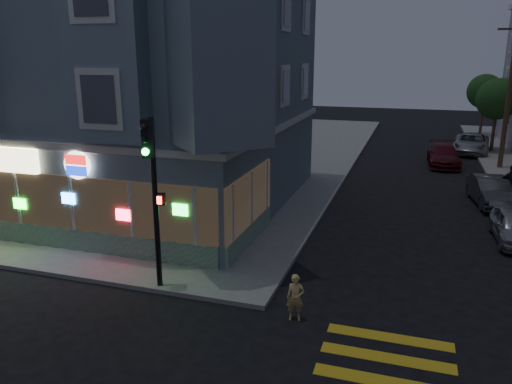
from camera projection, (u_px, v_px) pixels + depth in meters
The scene contains 12 objects.
ground at pixel (136, 329), 13.38m from camera, with size 120.00×120.00×0.00m, color black.
sidewalk_nw at pixel (139, 148), 38.43m from camera, with size 33.00×42.00×0.15m, color gray.
corner_building at pixel (139, 82), 23.66m from camera, with size 14.60×14.60×11.40m.
utility_pole at pixel (509, 93), 30.56m from camera, with size 2.20×0.30×9.00m.
street_tree_near at pixel (498, 99), 36.24m from camera, with size 3.00×3.00×5.30m.
street_tree_far at pixel (485, 92), 43.58m from camera, with size 3.00×3.00×5.30m.
running_child at pixel (295, 298), 13.69m from camera, with size 0.49×0.32×1.34m, color #E6C675.
pedestrian_b at pixel (511, 184), 23.95m from camera, with size 1.09×0.45×1.86m, color #242129.
parked_car_b at pixel (490, 191), 24.24m from camera, with size 1.45×4.17×1.37m, color #3C3F42.
parked_car_c at pixel (444, 155), 32.76m from camera, with size 1.93×4.75×1.38m, color #56131E.
parked_car_d at pixel (471, 143), 36.90m from camera, with size 2.38×5.17×1.44m, color #A7ACB1.
traffic_signal at pixel (152, 176), 14.52m from camera, with size 0.67×0.59×5.23m.
Camera 1 is at (6.70, -10.34, 7.13)m, focal length 35.00 mm.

